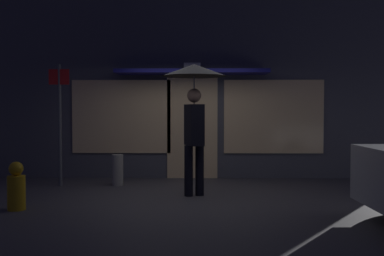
# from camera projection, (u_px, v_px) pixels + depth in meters

# --- Properties ---
(ground_plane) EXTENTS (18.00, 18.00, 0.00)m
(ground_plane) POSITION_uv_depth(u_px,v_px,m) (190.00, 197.00, 7.93)
(ground_plane) COLOR #423F44
(building_facade) EXTENTS (9.40, 1.00, 4.35)m
(building_facade) POSITION_uv_depth(u_px,v_px,m) (193.00, 80.00, 10.18)
(building_facade) COLOR #4C4C56
(building_facade) RESTS_ON ground
(person_with_umbrella) EXTENTS (1.12, 1.12, 2.29)m
(person_with_umbrella) POSITION_uv_depth(u_px,v_px,m) (194.00, 93.00, 7.95)
(person_with_umbrella) COLOR black
(person_with_umbrella) RESTS_ON ground
(street_sign_post) EXTENTS (0.40, 0.07, 2.39)m
(street_sign_post) POSITION_uv_depth(u_px,v_px,m) (60.00, 117.00, 9.03)
(street_sign_post) COLOR #595B60
(street_sign_post) RESTS_ON ground
(sidewalk_bollard) EXTENTS (0.22, 0.22, 0.61)m
(sidewalk_bollard) POSITION_uv_depth(u_px,v_px,m) (118.00, 170.00, 9.10)
(sidewalk_bollard) COLOR #9E998E
(sidewalk_bollard) RESTS_ON ground
(fire_hydrant) EXTENTS (0.26, 0.26, 0.73)m
(fire_hydrant) POSITION_uv_depth(u_px,v_px,m) (16.00, 188.00, 6.87)
(fire_hydrant) COLOR gold
(fire_hydrant) RESTS_ON ground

